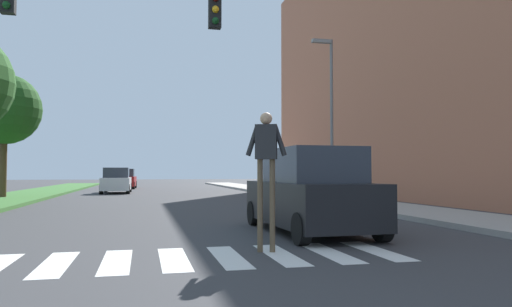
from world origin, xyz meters
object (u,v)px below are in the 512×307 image
object	(u,v)px
traffic_light_gantry	(3,31)
suv_crossing	(310,193)
pedestrian_performer	(266,159)
sedan_midblock	(117,181)
sedan_distant	(125,180)
street_lamp_right	(330,104)
tree_distant	(4,109)

from	to	relation	value
traffic_light_gantry	suv_crossing	world-z (taller)	traffic_light_gantry
pedestrian_performer	suv_crossing	size ratio (longest dim) A/B	0.54
sedan_midblock	sedan_distant	size ratio (longest dim) A/B	1.09
sedan_distant	street_lamp_right	bearing A→B (deg)	-65.77
sedan_midblock	sedan_distant	bearing A→B (deg)	88.37
street_lamp_right	suv_crossing	size ratio (longest dim) A/B	1.62
sedan_midblock	sedan_distant	xyz separation A→B (m)	(0.26, 8.97, -0.01)
traffic_light_gantry	sedan_midblock	xyz separation A→B (m)	(1.09, 23.20, -3.52)
pedestrian_performer	sedan_distant	bearing A→B (deg)	96.00
suv_crossing	tree_distant	bearing A→B (deg)	123.62
traffic_light_gantry	street_lamp_right	size ratio (longest dim) A/B	1.06
traffic_light_gantry	sedan_distant	distance (m)	32.39
sedan_distant	sedan_midblock	bearing A→B (deg)	-91.63
street_lamp_right	pedestrian_performer	distance (m)	14.27
sedan_distant	traffic_light_gantry	bearing A→B (deg)	-92.39
tree_distant	sedan_distant	distance (m)	17.26
tree_distant	sedan_midblock	bearing A→B (deg)	52.51
tree_distant	traffic_light_gantry	bearing A→B (deg)	-75.53
pedestrian_performer	sedan_distant	xyz separation A→B (m)	(-3.63, 34.58, -0.87)
tree_distant	pedestrian_performer	distance (m)	21.06
pedestrian_performer	sedan_distant	size ratio (longest dim) A/B	0.61
street_lamp_right	sedan_distant	bearing A→B (deg)	114.23
tree_distant	sedan_midblock	world-z (taller)	tree_distant
street_lamp_right	sedan_midblock	xyz separation A→B (m)	(-10.22, 13.17, -3.79)
suv_crossing	sedan_distant	distance (m)	32.65
street_lamp_right	pedestrian_performer	size ratio (longest dim) A/B	3.01
street_lamp_right	suv_crossing	xyz separation A→B (m)	(-4.65, -10.07, -3.66)
traffic_light_gantry	sedan_midblock	size ratio (longest dim) A/B	1.79
sedan_midblock	tree_distant	bearing A→B (deg)	-127.49
suv_crossing	sedan_midblock	bearing A→B (deg)	103.47
suv_crossing	sedan_distant	world-z (taller)	suv_crossing
tree_distant	street_lamp_right	world-z (taller)	street_lamp_right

